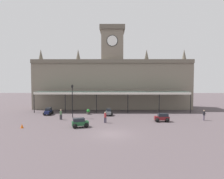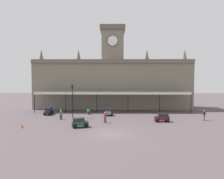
# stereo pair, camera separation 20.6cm
# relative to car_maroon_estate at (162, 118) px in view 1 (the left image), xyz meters

# --- Properties ---
(ground_plane) EXTENTS (140.00, 140.00, 0.00)m
(ground_plane) POSITION_rel_car_maroon_estate_xyz_m (-7.81, -6.85, -0.56)
(ground_plane) COLOR #4E4347
(station_building) EXTENTS (34.91, 6.76, 18.44)m
(station_building) POSITION_rel_car_maroon_estate_xyz_m (-7.81, 14.88, 5.56)
(station_building) COLOR slate
(station_building) RESTS_ON ground
(entrance_canopy) EXTENTS (30.99, 3.26, 4.13)m
(entrance_canopy) POSITION_rel_car_maroon_estate_xyz_m (-7.81, 9.28, 3.41)
(entrance_canopy) COLOR #38564C
(entrance_canopy) RESTS_ON ground
(car_maroon_estate) EXTENTS (2.26, 1.55, 1.27)m
(car_maroon_estate) POSITION_rel_car_maroon_estate_xyz_m (0.00, 0.00, 0.00)
(car_maroon_estate) COLOR maroon
(car_maroon_estate) RESTS_ON ground
(car_grey_sedan) EXTENTS (1.60, 2.10, 1.19)m
(car_grey_sedan) POSITION_rel_car_maroon_estate_xyz_m (-8.47, 5.21, -0.06)
(car_grey_sedan) COLOR slate
(car_grey_sedan) RESTS_ON ground
(car_green_estate) EXTENTS (2.42, 1.98, 1.27)m
(car_green_estate) POSITION_rel_car_maroon_estate_xyz_m (-12.19, -3.66, 0.00)
(car_green_estate) COLOR #1E512D
(car_green_estate) RESTS_ON ground
(car_navy_estate) EXTENTS (1.61, 2.29, 1.27)m
(car_navy_estate) POSITION_rel_car_maroon_estate_xyz_m (-19.71, 5.85, 0.00)
(car_navy_estate) COLOR #19214C
(car_navy_estate) RESTS_ON ground
(pedestrian_near_entrance) EXTENTS (0.39, 0.34, 1.67)m
(pedestrian_near_entrance) POSITION_rel_car_maroon_estate_xyz_m (-16.19, 1.44, 0.34)
(pedestrian_near_entrance) COLOR black
(pedestrian_near_entrance) RESTS_ON ground
(pedestrian_beside_cars) EXTENTS (0.37, 0.34, 1.67)m
(pedestrian_beside_cars) POSITION_rel_car_maroon_estate_xyz_m (-8.82, -0.85, 0.34)
(pedestrian_beside_cars) COLOR #3F384C
(pedestrian_beside_cars) RESTS_ON ground
(pedestrian_crossing_forecourt) EXTENTS (0.34, 0.37, 1.67)m
(pedestrian_crossing_forecourt) POSITION_rel_car_maroon_estate_xyz_m (7.00, 0.99, 0.34)
(pedestrian_crossing_forecourt) COLOR #3F384C
(pedestrian_crossing_forecourt) RESTS_ON ground
(victorian_lamppost) EXTENTS (0.30, 0.30, 5.72)m
(victorian_lamppost) POSITION_rel_car_maroon_estate_xyz_m (-14.64, 3.18, 2.93)
(victorian_lamppost) COLOR black
(victorian_lamppost) RESTS_ON ground
(traffic_cone) EXTENTS (0.40, 0.40, 0.58)m
(traffic_cone) POSITION_rel_car_maroon_estate_xyz_m (-19.97, -4.14, -0.28)
(traffic_cone) COLOR orange
(traffic_cone) RESTS_ON ground
(planter_near_kerb) EXTENTS (0.60, 0.60, 0.96)m
(planter_near_kerb) POSITION_rel_car_maroon_estate_xyz_m (-12.31, 6.27, -0.07)
(planter_near_kerb) COLOR #47423D
(planter_near_kerb) RESTS_ON ground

